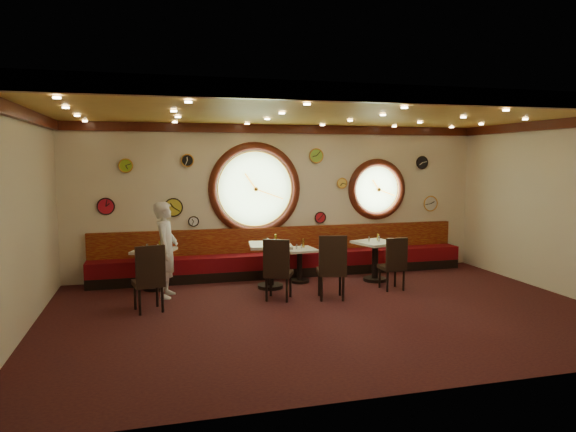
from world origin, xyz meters
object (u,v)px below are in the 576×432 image
at_px(condiment_c_pepper, 301,246).
at_px(condiment_b_bottle, 275,239).
at_px(table_c, 300,261).
at_px(waiter, 166,250).
at_px(condiment_d_salt, 369,239).
at_px(condiment_a_bottle, 160,244).
at_px(chair_a, 149,274).
at_px(condiment_d_pepper, 379,239).
at_px(chair_b, 277,265).
at_px(chair_c, 332,263).
at_px(condiment_a_pepper, 158,247).
at_px(table_b, 270,260).
at_px(condiment_a_salt, 147,247).
at_px(chair_d, 394,260).
at_px(condiment_b_pepper, 275,241).
at_px(condiment_d_bottle, 378,237).
at_px(condiment_b_salt, 268,241).
at_px(table_a, 154,264).
at_px(table_d, 375,256).
at_px(condiment_c_bottle, 303,243).
at_px(condiment_c_salt, 297,246).

xyz_separation_m(condiment_c_pepper, condiment_b_bottle, (-0.60, -0.26, 0.21)).
relative_size(table_c, waiter, 0.40).
height_order(condiment_d_salt, condiment_a_bottle, condiment_d_salt).
xyz_separation_m(chair_a, condiment_d_pepper, (4.50, 1.06, 0.24)).
bearing_deg(condiment_d_salt, table_c, 169.75).
bearing_deg(chair_b, condiment_d_salt, 49.33).
height_order(chair_c, condiment_a_pepper, chair_c).
relative_size(table_b, condiment_a_salt, 8.08).
height_order(chair_d, condiment_b_pepper, chair_d).
relative_size(table_b, condiment_d_bottle, 6.16).
relative_size(table_b, condiment_a_bottle, 6.21).
relative_size(condiment_b_salt, condiment_a_bottle, 0.72).
bearing_deg(table_a, condiment_b_pepper, -11.47).
height_order(condiment_d_pepper, condiment_b_bottle, condiment_b_bottle).
bearing_deg(chair_a, chair_c, -13.48).
distance_m(table_a, table_c, 2.84).
bearing_deg(table_d, condiment_c_pepper, 168.50).
relative_size(chair_c, waiter, 0.42).
height_order(table_a, table_c, table_a).
distance_m(table_d, condiment_c_bottle, 1.49).
bearing_deg(condiment_c_bottle, table_d, -15.92).
xyz_separation_m(table_b, condiment_c_bottle, (0.79, 0.43, 0.23)).
height_order(chair_d, condiment_b_bottle, condiment_b_bottle).
xyz_separation_m(chair_c, condiment_c_salt, (-0.24, 1.43, 0.07)).
bearing_deg(chair_b, condiment_b_pepper, 104.73).
relative_size(chair_d, condiment_d_pepper, 5.65).
height_order(chair_b, condiment_c_bottle, chair_b).
distance_m(condiment_b_salt, condiment_b_pepper, 0.13).
distance_m(chair_b, waiter, 2.03).
bearing_deg(chair_d, condiment_a_bottle, 161.47).
height_order(table_c, condiment_b_pepper, condiment_b_pepper).
bearing_deg(chair_a, waiter, 59.83).
bearing_deg(chair_c, condiment_c_salt, 112.13).
bearing_deg(condiment_a_pepper, condiment_a_bottle, 72.94).
xyz_separation_m(chair_a, chair_d, (4.46, 0.28, -0.05)).
distance_m(chair_b, condiment_d_bottle, 2.59).
distance_m(condiment_c_salt, condiment_d_salt, 1.48).
relative_size(table_a, condiment_c_salt, 9.22).
distance_m(condiment_b_salt, condiment_c_bottle, 0.94).
bearing_deg(table_b, waiter, -175.83).
bearing_deg(table_b, condiment_b_pepper, -1.50).
distance_m(chair_b, chair_c, 0.96).
relative_size(table_c, condiment_d_pepper, 6.18).
bearing_deg(condiment_c_pepper, condiment_c_bottle, 56.64).
relative_size(condiment_a_pepper, condiment_b_bottle, 0.61).
relative_size(table_d, condiment_a_bottle, 6.56).
xyz_separation_m(table_a, condiment_a_pepper, (0.08, -0.01, 0.34)).
xyz_separation_m(table_c, chair_d, (1.54, -1.10, 0.15)).
bearing_deg(table_d, condiment_d_salt, 163.36).
relative_size(chair_c, chair_d, 1.14).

